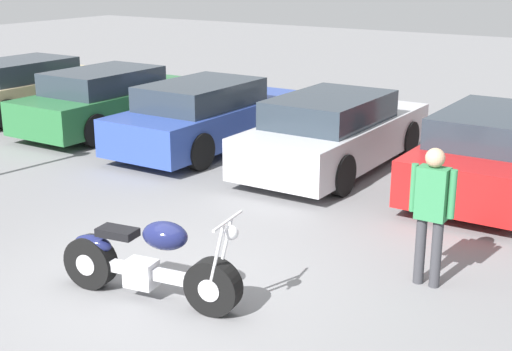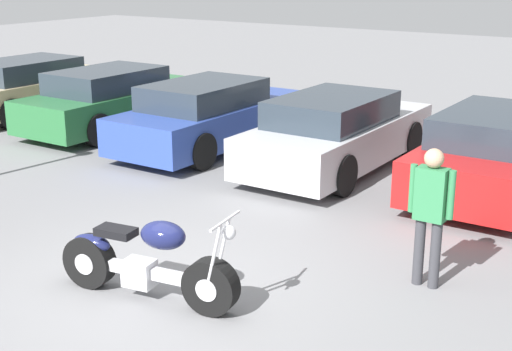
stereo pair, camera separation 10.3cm
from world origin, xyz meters
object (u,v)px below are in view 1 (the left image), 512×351
at_px(parked_car_champagne, 29,88).
at_px(parked_car_blue, 208,116).
at_px(motorcycle, 148,263).
at_px(parked_car_green, 111,100).
at_px(parked_car_silver, 335,133).
at_px(parked_car_red, 496,151).
at_px(person_standing, 432,206).

distance_m(parked_car_champagne, parked_car_blue, 5.49).
xyz_separation_m(motorcycle, parked_car_green, (-6.14, 5.82, 0.22)).
relative_size(motorcycle, parked_car_green, 0.48).
relative_size(parked_car_silver, parked_car_red, 1.00).
relative_size(motorcycle, parked_car_champagne, 0.48).
bearing_deg(parked_car_green, parked_car_champagne, 178.78).
bearing_deg(parked_car_red, motorcycle, -109.19).
distance_m(motorcycle, person_standing, 3.19).
bearing_deg(parked_car_champagne, person_standing, -18.88).
xyz_separation_m(motorcycle, parked_car_red, (2.09, 6.00, 0.22)).
height_order(parked_car_champagne, person_standing, person_standing).
height_order(parked_car_green, parked_car_blue, same).
bearing_deg(parked_car_silver, parked_car_red, 5.43).
bearing_deg(motorcycle, parked_car_red, 70.81).
bearing_deg(motorcycle, person_standing, 39.67).
bearing_deg(parked_car_red, parked_car_silver, -174.57).
xyz_separation_m(motorcycle, parked_car_blue, (-3.40, 5.66, 0.22)).
relative_size(motorcycle, person_standing, 1.34).
distance_m(parked_car_green, parked_car_silver, 5.49).
bearing_deg(parked_car_silver, parked_car_green, 179.12).
bearing_deg(parked_car_blue, parked_car_silver, 1.61).
relative_size(parked_car_green, parked_car_red, 1.00).
height_order(motorcycle, parked_car_champagne, parked_car_champagne).
bearing_deg(motorcycle, parked_car_champagne, 146.51).
xyz_separation_m(parked_car_green, person_standing, (8.56, -3.81, 0.31)).
bearing_deg(person_standing, motorcycle, -140.33).
bearing_deg(parked_car_champagne, parked_car_silver, -1.00).
relative_size(parked_car_green, parked_car_blue, 1.00).
bearing_deg(parked_car_blue, parked_car_green, 176.63).
height_order(parked_car_champagne, parked_car_green, same).
relative_size(parked_car_champagne, parked_car_blue, 1.00).
bearing_deg(parked_car_champagne, parked_car_blue, -2.30).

